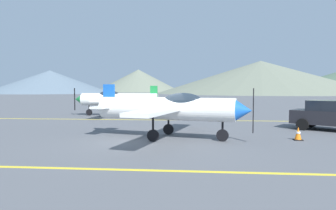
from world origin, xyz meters
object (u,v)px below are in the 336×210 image
Objects in this scene: airplane_near at (171,108)px; car_sedan at (335,115)px; traffic_cone_front at (298,134)px; airplane_mid at (116,99)px.

airplane_near reaches higher than car_sedan.
airplane_mid is at bearing 136.06° from traffic_cone_front.
airplane_mid is at bearing 116.86° from airplane_near.
airplane_mid reaches higher than traffic_cone_front.
airplane_mid is at bearing 152.05° from car_sedan.
traffic_cone_front is at bearing -43.94° from airplane_mid.
airplane_mid is 1.81× the size of car_sedan.
airplane_near is at bearing -179.77° from traffic_cone_front.
airplane_near and airplane_mid have the same top height.
airplane_near reaches higher than traffic_cone_front.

